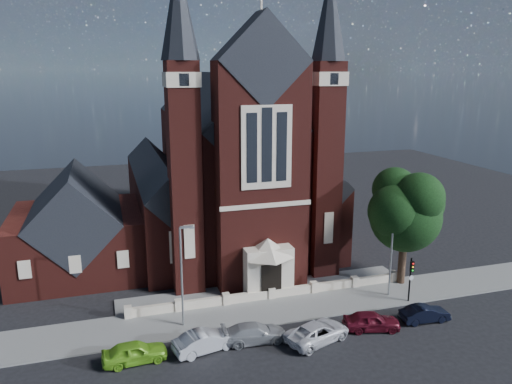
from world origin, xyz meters
TOP-DOWN VIEW (x-y plane):
  - ground at (0.00, 15.00)m, footprint 120.00×120.00m
  - pavement_strip at (0.00, 4.50)m, footprint 60.00×5.00m
  - forecourt_paving at (0.00, 8.50)m, footprint 26.00×3.00m
  - forecourt_wall at (0.00, 6.50)m, footprint 24.00×0.40m
  - church at (-0.00, 22.94)m, footprint 20.01×34.90m
  - parish_hall at (-16.00, 18.00)m, footprint 12.00×12.20m
  - street_tree at (12.60, 5.71)m, footprint 6.40×6.60m
  - street_lamp_left at (-7.91, 4.00)m, footprint 1.16×0.22m
  - street_lamp_right at (10.09, 4.00)m, footprint 1.16×0.22m
  - traffic_signal at (11.00, 2.43)m, footprint 0.28×0.42m
  - car_lime_van at (-11.89, 0.14)m, footprint 4.43×1.97m
  - car_silver_a at (-7.06, 0.12)m, footprint 4.83×2.61m
  - car_silver_b at (-3.39, 0.28)m, footprint 4.88×2.23m
  - car_white_suv at (1.03, -0.99)m, footprint 5.60×3.94m
  - car_dark_red at (5.61, -0.70)m, footprint 4.58×2.73m
  - car_navy at (10.28, -0.77)m, footprint 4.02×1.60m

SIDE VIEW (x-z plane):
  - ground at x=0.00m, z-range 0.00..0.00m
  - pavement_strip at x=0.00m, z-range -0.06..0.06m
  - forecourt_paving at x=0.00m, z-range -0.07..0.07m
  - forecourt_wall at x=0.00m, z-range -0.45..0.45m
  - car_navy at x=10.28m, z-range 0.00..1.30m
  - car_silver_b at x=-3.39m, z-range 0.00..1.38m
  - car_white_suv at x=1.03m, z-range 0.00..1.42m
  - car_dark_red at x=5.61m, z-range 0.00..1.46m
  - car_lime_van at x=-11.89m, z-range 0.00..1.48m
  - car_silver_a at x=-7.06m, z-range 0.00..1.51m
  - traffic_signal at x=11.00m, z-range 0.58..4.58m
  - parish_hall at x=-16.00m, z-range -1.11..9.13m
  - street_lamp_left at x=-7.91m, z-range 0.55..8.64m
  - street_lamp_right at x=10.09m, z-range 0.55..8.64m
  - street_tree at x=12.60m, z-range 1.61..12.31m
  - church at x=0.00m, z-range -6.41..22.79m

